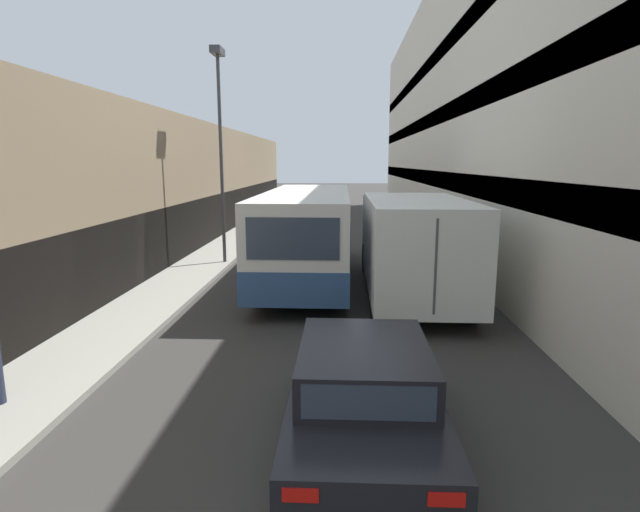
{
  "coord_description": "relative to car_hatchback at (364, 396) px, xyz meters",
  "views": [
    {
      "loc": [
        0.32,
        -0.67,
        3.71
      ],
      "look_at": [
        -0.19,
        10.54,
        1.6
      ],
      "focal_mm": 28.0,
      "sensor_mm": 36.0,
      "label": 1
    }
  ],
  "objects": [
    {
      "name": "building_left_shopfront",
      "position": [
        -7.44,
        9.59,
        1.79
      ],
      "size": [
        2.4,
        60.0,
        5.49
      ],
      "color": "#847056",
      "rests_on": "ground_plane"
    },
    {
      "name": "car_hatchback",
      "position": [
        0.0,
        0.0,
        0.0
      ],
      "size": [
        1.9,
        3.98,
        1.39
      ],
      "color": "black",
      "rests_on": "ground_plane"
    },
    {
      "name": "street_lamp",
      "position": [
        -4.62,
        11.7,
        4.5
      ],
      "size": [
        0.36,
        0.8,
        7.43
      ],
      "color": "#38383D",
      "rests_on": "sidewalk_left"
    },
    {
      "name": "bus",
      "position": [
        -1.41,
        9.64,
        0.8
      ],
      "size": [
        2.6,
        9.57,
        2.81
      ],
      "color": "silver",
      "rests_on": "ground_plane"
    },
    {
      "name": "sidewalk_left",
      "position": [
        -5.35,
        9.59,
        -0.64
      ],
      "size": [
        1.98,
        60.0,
        0.12
      ],
      "color": "gray",
      "rests_on": "ground_plane"
    },
    {
      "name": "panel_van",
      "position": [
        -3.0,
        22.33,
        0.43
      ],
      "size": [
        1.85,
        4.02,
        2.04
      ],
      "color": "#BCBCC1",
      "rests_on": "ground_plane"
    },
    {
      "name": "box_truck",
      "position": [
        1.62,
        7.88,
        0.85
      ],
      "size": [
        2.49,
        7.9,
        2.78
      ],
      "color": "silver",
      "rests_on": "ground_plane"
    },
    {
      "name": "ground_plane",
      "position": [
        -0.62,
        9.59,
        -0.7
      ],
      "size": [
        150.0,
        150.0,
        0.0
      ],
      "primitive_type": "plane",
      "color": "#33302D"
    },
    {
      "name": "building_right_apartment",
      "position": [
        4.88,
        9.59,
        5.27
      ],
      "size": [
        2.4,
        60.0,
        11.99
      ],
      "color": "beige",
      "rests_on": "ground_plane"
    }
  ]
}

